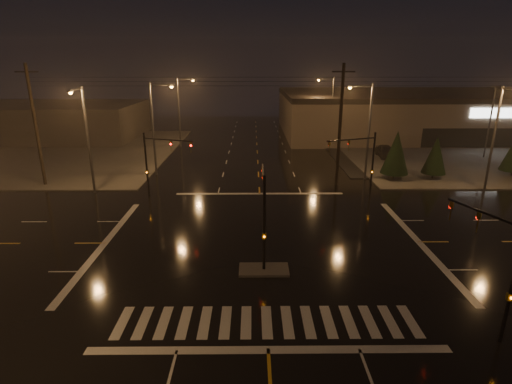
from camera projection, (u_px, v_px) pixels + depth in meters
ground at (262, 243)px, 27.92m from camera, size 140.00×140.00×0.00m
sidewalk_ne at (468, 151)px, 56.70m from camera, size 36.00×36.00×0.12m
sidewalk_nw at (45, 152)px, 56.19m from camera, size 36.00×36.00×0.12m
median_island at (264, 270)px, 24.09m from camera, size 3.00×1.60×0.15m
crosswalk at (267, 322)px, 19.35m from camera, size 15.00×2.60×0.01m
stop_bar_near at (268, 350)px, 17.45m from camera, size 16.00×0.50×0.01m
stop_bar_far at (260, 194)px, 38.38m from camera, size 16.00×0.50×0.01m
parking_lot at (512, 154)px, 54.84m from camera, size 50.00×24.00×0.08m
retail_building at (453, 111)px, 70.79m from camera, size 60.20×28.30×7.20m
commercial_block at (48, 121)px, 66.73m from camera, size 30.00×18.00×5.60m
signal_mast_median at (264, 207)px, 23.84m from camera, size 0.25×4.59×6.00m
signal_mast_ne at (364, 157)px, 36.48m from camera, size 4.84×1.86×6.00m
signal_mast_nw at (156, 157)px, 36.32m from camera, size 4.84×1.86×6.00m
signal_mast_se at (500, 259)px, 17.58m from camera, size 1.55×3.87×6.00m
streetlight_1 at (155, 123)px, 43.17m from camera, size 2.77×0.32×10.00m
streetlight_2 at (181, 107)px, 58.39m from camera, size 2.77×0.32×10.00m
streetlight_3 at (366, 125)px, 41.45m from camera, size 2.77×0.32×10.00m
streetlight_4 at (330, 106)px, 60.48m from camera, size 2.77×0.32×10.00m
streetlight_5 at (86, 134)px, 36.64m from camera, size 0.32×2.77×10.00m
streetlight_6 at (497, 133)px, 36.96m from camera, size 0.32×2.77×10.00m
utility_pole_0 at (36, 126)px, 39.17m from camera, size 2.20×0.32×12.00m
utility_pole_1 at (340, 125)px, 39.42m from camera, size 2.20×0.32×12.00m
conifer_0 at (396, 152)px, 42.22m from camera, size 2.91×2.91×5.25m
conifer_1 at (435, 155)px, 42.37m from camera, size 2.52×2.52×4.63m
car_parked at (386, 152)px, 52.78m from camera, size 2.23×5.00×1.67m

